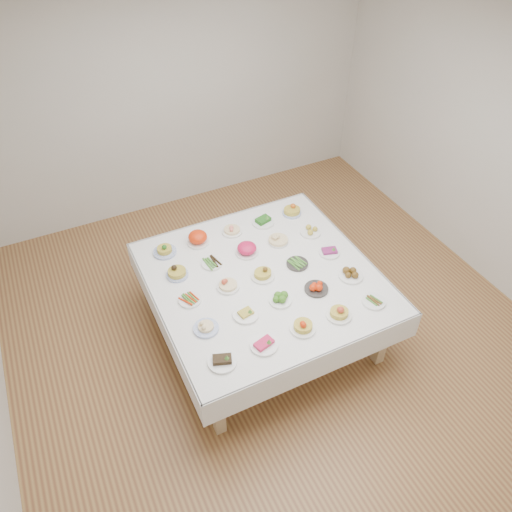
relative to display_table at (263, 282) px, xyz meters
name	(u,v)px	position (x,y,z in m)	size (l,w,h in m)	color
room_envelope	(272,170)	(0.09, 0.04, 1.15)	(5.02, 5.02, 2.81)	olive
display_table	(263,282)	(0.00, 0.00, 0.00)	(2.01, 2.01, 0.75)	white
dish_0	(222,360)	(-0.71, -0.71, 0.10)	(0.23, 0.23, 0.09)	white
dish_1	(264,343)	(-0.35, -0.71, 0.11)	(0.22, 0.22, 0.09)	white
dish_2	(303,325)	(0.01, -0.70, 0.12)	(0.21, 0.21, 0.12)	white
dish_3	(339,311)	(0.35, -0.71, 0.13)	(0.22, 0.21, 0.13)	white
dish_4	(374,301)	(0.71, -0.71, 0.09)	(0.20, 0.20, 0.05)	white
dish_5	(206,326)	(-0.70, -0.35, 0.12)	(0.21, 0.21, 0.11)	#4C66B2
dish_6	(246,313)	(-0.34, -0.36, 0.10)	(0.22, 0.22, 0.09)	white
dish_7	(280,298)	(-0.01, -0.34, 0.11)	(0.20, 0.20, 0.09)	white
dish_8	(316,287)	(0.34, -0.36, 0.11)	(0.21, 0.21, 0.09)	#2F2C2A
dish_9	(351,274)	(0.72, -0.36, 0.11)	(0.22, 0.22, 0.10)	white
dish_10	(190,300)	(-0.71, 0.01, 0.09)	(0.19, 0.19, 0.04)	white
dish_11	(228,283)	(-0.35, 0.01, 0.12)	(0.20, 0.20, 0.11)	white
dish_12	(263,272)	(-0.01, 0.00, 0.13)	(0.21, 0.21, 0.13)	white
dish_13	(297,263)	(0.36, 0.00, 0.09)	(0.20, 0.20, 0.05)	#2F2C2A
dish_14	(329,251)	(0.71, 0.00, 0.10)	(0.20, 0.20, 0.08)	white
dish_15	(177,271)	(-0.70, 0.35, 0.13)	(0.20, 0.20, 0.13)	#4C66B2
dish_16	(212,263)	(-0.36, 0.35, 0.09)	(0.19, 0.19, 0.05)	white
dish_17	(247,248)	(0.00, 0.35, 0.14)	(0.23, 0.23, 0.13)	white
dish_18	(278,238)	(0.35, 0.36, 0.13)	(0.19, 0.19, 0.12)	white
dish_19	(311,231)	(0.71, 0.35, 0.11)	(0.20, 0.20, 0.09)	white
dish_20	(164,249)	(-0.70, 0.71, 0.13)	(0.22, 0.22, 0.12)	#4C66B2
dish_21	(198,238)	(-0.36, 0.70, 0.13)	(0.21, 0.21, 0.13)	white
dish_22	(232,229)	(0.00, 0.71, 0.12)	(0.20, 0.20, 0.11)	white
dish_23	(263,220)	(0.35, 0.71, 0.11)	(0.22, 0.22, 0.09)	white
dish_24	(292,210)	(0.70, 0.72, 0.12)	(0.19, 0.19, 0.11)	#4C66B2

